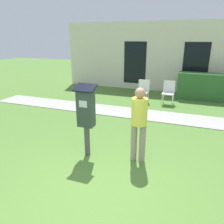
# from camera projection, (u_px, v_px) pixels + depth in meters

# --- Properties ---
(ground_plane) EXTENTS (40.00, 40.00, 0.00)m
(ground_plane) POSITION_uv_depth(u_px,v_px,m) (94.00, 192.00, 3.70)
(ground_plane) COLOR #517A33
(sidewalk) EXTENTS (12.00, 1.10, 0.02)m
(sidewalk) POSITION_uv_depth(u_px,v_px,m) (146.00, 115.00, 7.39)
(sidewalk) COLOR #A3A099
(sidewalk) RESTS_ON ground
(building_facade) EXTENTS (10.00, 0.26, 3.20)m
(building_facade) POSITION_uv_depth(u_px,v_px,m) (165.00, 57.00, 10.27)
(building_facade) COLOR beige
(building_facade) RESTS_ON ground
(parking_meter) EXTENTS (0.44, 0.31, 1.59)m
(parking_meter) POSITION_uv_depth(u_px,v_px,m) (86.00, 112.00, 4.56)
(parking_meter) COLOR #4C4C4C
(parking_meter) RESTS_ON ground
(person_standing) EXTENTS (0.32, 0.32, 1.58)m
(person_standing) POSITION_uv_depth(u_px,v_px,m) (139.00, 119.00, 4.38)
(person_standing) COLOR gray
(person_standing) RESTS_ON ground
(outdoor_chair_left) EXTENTS (0.44, 0.44, 0.90)m
(outdoor_chair_left) POSITION_uv_depth(u_px,v_px,m) (143.00, 89.00, 8.66)
(outdoor_chair_left) COLOR white
(outdoor_chair_left) RESTS_ON ground
(outdoor_chair_middle) EXTENTS (0.44, 0.44, 0.90)m
(outdoor_chair_middle) POSITION_uv_depth(u_px,v_px,m) (169.00, 91.00, 8.44)
(outdoor_chair_middle) COLOR white
(outdoor_chair_middle) RESTS_ON ground
(hedge_row) EXTENTS (2.70, 0.60, 1.10)m
(hedge_row) POSITION_uv_depth(u_px,v_px,m) (212.00, 87.00, 8.94)
(hedge_row) COLOR #33662D
(hedge_row) RESTS_ON ground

